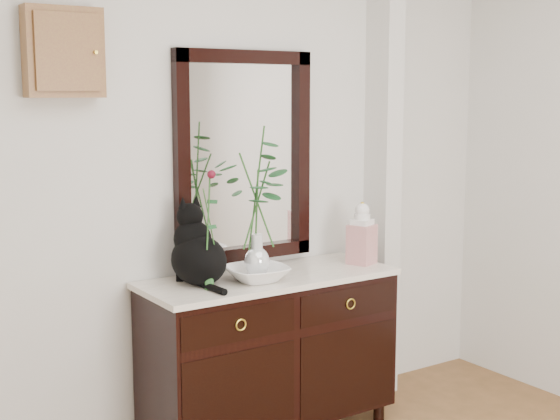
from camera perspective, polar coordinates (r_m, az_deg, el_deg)
wall_back at (r=4.06m, az=-3.92°, el=2.59°), size 3.60×0.04×2.70m
pilaster at (r=4.58m, az=7.54°, el=3.20°), size 0.12×0.20×2.70m
sideboard at (r=4.09m, az=-0.79°, el=-9.94°), size 1.33×0.52×0.82m
wall_mirror at (r=4.09m, az=-2.62°, el=3.91°), size 0.80×0.06×1.10m
key_cabinet at (r=3.66m, az=-15.54°, el=11.06°), size 0.35×0.10×0.40m
cat at (r=3.78m, az=-5.99°, el=-2.47°), size 0.30×0.37×0.40m
lotus_bowl at (r=3.86m, az=-1.69°, el=-4.67°), size 0.32×0.32×0.07m
vase_branches at (r=3.80m, az=-1.72°, el=0.64°), size 0.37×0.37×0.76m
bud_vase_rose at (r=3.66m, az=-5.25°, el=-1.41°), size 0.08×0.08×0.58m
ginger_jar at (r=4.25m, az=6.01°, el=-1.65°), size 0.16×0.16×0.34m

